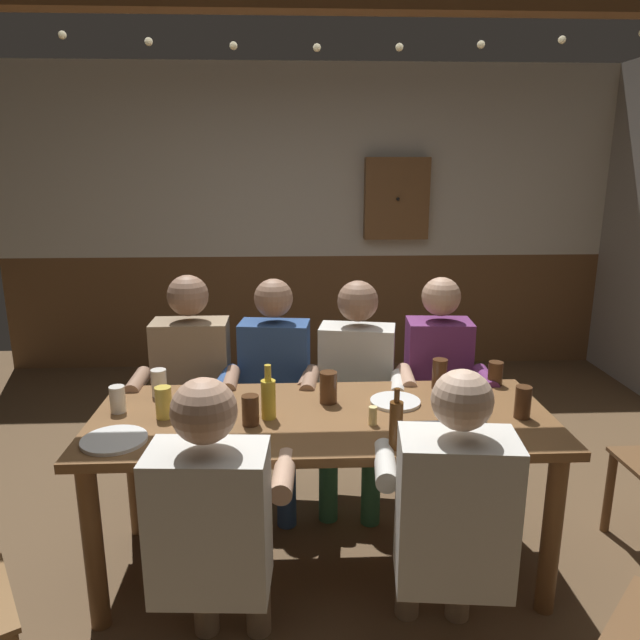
{
  "coord_description": "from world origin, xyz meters",
  "views": [
    {
      "loc": [
        -0.13,
        -2.58,
        1.83
      ],
      "look_at": [
        0.0,
        0.07,
        1.14
      ],
      "focal_mm": 33.72,
      "sensor_mm": 36.0,
      "label": 1
    }
  ],
  "objects_px": {
    "dining_table": "(322,437)",
    "pint_glass_2": "(118,399)",
    "person_5": "(450,514)",
    "pint_glass_8": "(471,403)",
    "pint_glass_4": "(440,374)",
    "pint_glass_1": "(523,402)",
    "pint_glass_7": "(250,410)",
    "table_candle": "(373,416)",
    "bottle_1": "(396,424)",
    "person_0": "(191,382)",
    "person_1": "(273,384)",
    "plate_1": "(395,402)",
    "plate_0": "(114,440)",
    "wall_dart_cabinet": "(397,199)",
    "pint_glass_3": "(328,387)",
    "pint_glass_6": "(159,383)",
    "condiment_caddy": "(425,432)",
    "pint_glass_5": "(164,402)",
    "bottle_0": "(268,397)",
    "person_4": "(214,522)",
    "person_3": "(439,380)",
    "person_2": "(355,382)"
  },
  "relations": [
    {
      "from": "pint_glass_5",
      "to": "person_0",
      "type": "bearing_deg",
      "value": 89.35
    },
    {
      "from": "person_1",
      "to": "person_3",
      "type": "xyz_separation_m",
      "value": [
        0.91,
        0.01,
        0.0
      ]
    },
    {
      "from": "bottle_0",
      "to": "bottle_1",
      "type": "xyz_separation_m",
      "value": [
        0.5,
        -0.31,
        0.01
      ]
    },
    {
      "from": "dining_table",
      "to": "pint_glass_2",
      "type": "bearing_deg",
      "value": 175.03
    },
    {
      "from": "pint_glass_2",
      "to": "pint_glass_7",
      "type": "height_order",
      "value": "pint_glass_7"
    },
    {
      "from": "person_5",
      "to": "bottle_0",
      "type": "bearing_deg",
      "value": 143.05
    },
    {
      "from": "person_4",
      "to": "pint_glass_2",
      "type": "height_order",
      "value": "person_4"
    },
    {
      "from": "plate_1",
      "to": "plate_0",
      "type": "bearing_deg",
      "value": -163.94
    },
    {
      "from": "person_1",
      "to": "pint_glass_3",
      "type": "distance_m",
      "value": 0.58
    },
    {
      "from": "person_1",
      "to": "person_3",
      "type": "height_order",
      "value": "same"
    },
    {
      "from": "person_0",
      "to": "pint_glass_2",
      "type": "height_order",
      "value": "person_0"
    },
    {
      "from": "person_1",
      "to": "pint_glass_1",
      "type": "bearing_deg",
      "value": 154.87
    },
    {
      "from": "person_5",
      "to": "pint_glass_8",
      "type": "distance_m",
      "value": 0.64
    },
    {
      "from": "person_1",
      "to": "pint_glass_8",
      "type": "relative_size",
      "value": 9.46
    },
    {
      "from": "person_0",
      "to": "pint_glass_6",
      "type": "distance_m",
      "value": 0.4
    },
    {
      "from": "plate_1",
      "to": "pint_glass_7",
      "type": "height_order",
      "value": "pint_glass_7"
    },
    {
      "from": "pint_glass_1",
      "to": "person_2",
      "type": "bearing_deg",
      "value": 132.71
    },
    {
      "from": "dining_table",
      "to": "table_candle",
      "type": "xyz_separation_m",
      "value": [
        0.21,
        -0.11,
        0.15
      ]
    },
    {
      "from": "pint_glass_4",
      "to": "pint_glass_1",
      "type": "bearing_deg",
      "value": -52.64
    },
    {
      "from": "pint_glass_6",
      "to": "condiment_caddy",
      "type": "bearing_deg",
      "value": -23.49
    },
    {
      "from": "condiment_caddy",
      "to": "wall_dart_cabinet",
      "type": "distance_m",
      "value": 3.22
    },
    {
      "from": "pint_glass_8",
      "to": "person_4",
      "type": "bearing_deg",
      "value": -150.6
    },
    {
      "from": "person_5",
      "to": "pint_glass_1",
      "type": "relative_size",
      "value": 8.55
    },
    {
      "from": "person_5",
      "to": "pint_glass_7",
      "type": "xyz_separation_m",
      "value": [
        -0.72,
        0.54,
        0.17
      ]
    },
    {
      "from": "table_candle",
      "to": "bottle_0",
      "type": "bearing_deg",
      "value": 168.52
    },
    {
      "from": "bottle_0",
      "to": "pint_glass_8",
      "type": "height_order",
      "value": "bottle_0"
    },
    {
      "from": "pint_glass_3",
      "to": "pint_glass_1",
      "type": "bearing_deg",
      "value": -14.16
    },
    {
      "from": "person_5",
      "to": "person_1",
      "type": "bearing_deg",
      "value": 123.51
    },
    {
      "from": "pint_glass_5",
      "to": "plate_0",
      "type": "bearing_deg",
      "value": -123.69
    },
    {
      "from": "pint_glass_5",
      "to": "pint_glass_3",
      "type": "bearing_deg",
      "value": 10.61
    },
    {
      "from": "plate_1",
      "to": "wall_dart_cabinet",
      "type": "distance_m",
      "value": 2.89
    },
    {
      "from": "person_3",
      "to": "person_4",
      "type": "height_order",
      "value": "person_3"
    },
    {
      "from": "bottle_0",
      "to": "pint_glass_5",
      "type": "distance_m",
      "value": 0.45
    },
    {
      "from": "dining_table",
      "to": "bottle_1",
      "type": "height_order",
      "value": "bottle_1"
    },
    {
      "from": "plate_0",
      "to": "bottle_1",
      "type": "xyz_separation_m",
      "value": [
        1.1,
        -0.11,
        0.09
      ]
    },
    {
      "from": "person_3",
      "to": "pint_glass_1",
      "type": "xyz_separation_m",
      "value": [
        0.19,
        -0.7,
        0.16
      ]
    },
    {
      "from": "person_1",
      "to": "pint_glass_2",
      "type": "xyz_separation_m",
      "value": [
        -0.67,
        -0.55,
        0.15
      ]
    },
    {
      "from": "table_candle",
      "to": "bottle_1",
      "type": "height_order",
      "value": "bottle_1"
    },
    {
      "from": "wall_dart_cabinet",
      "to": "person_0",
      "type": "bearing_deg",
      "value": -123.4
    },
    {
      "from": "person_4",
      "to": "pint_glass_8",
      "type": "bearing_deg",
      "value": 33.03
    },
    {
      "from": "condiment_caddy",
      "to": "pint_glass_8",
      "type": "xyz_separation_m",
      "value": [
        0.24,
        0.19,
        0.04
      ]
    },
    {
      "from": "pint_glass_8",
      "to": "pint_glass_6",
      "type": "bearing_deg",
      "value": 167.49
    },
    {
      "from": "person_5",
      "to": "pint_glass_8",
      "type": "xyz_separation_m",
      "value": [
        0.23,
        0.57,
        0.17
      ]
    },
    {
      "from": "pint_glass_7",
      "to": "wall_dart_cabinet",
      "type": "height_order",
      "value": "wall_dart_cabinet"
    },
    {
      "from": "person_4",
      "to": "plate_0",
      "type": "xyz_separation_m",
      "value": [
        -0.44,
        0.41,
        0.11
      ]
    },
    {
      "from": "pint_glass_1",
      "to": "pint_glass_8",
      "type": "bearing_deg",
      "value": 174.78
    },
    {
      "from": "person_4",
      "to": "condiment_caddy",
      "type": "distance_m",
      "value": 0.9
    },
    {
      "from": "person_2",
      "to": "condiment_caddy",
      "type": "bearing_deg",
      "value": 113.18
    },
    {
      "from": "pint_glass_6",
      "to": "pint_glass_3",
      "type": "bearing_deg",
      "value": -8.76
    },
    {
      "from": "bottle_0",
      "to": "pint_glass_4",
      "type": "height_order",
      "value": "bottle_0"
    }
  ]
}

